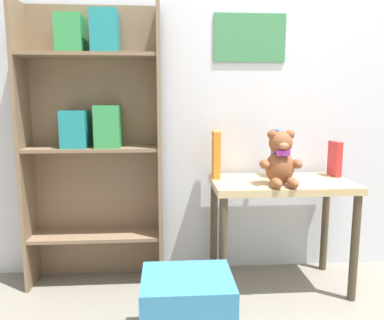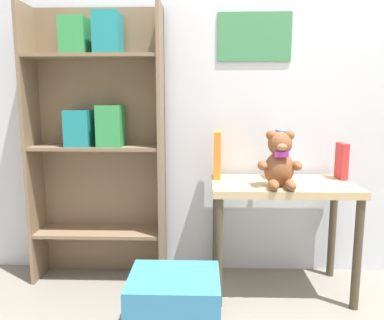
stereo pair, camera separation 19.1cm
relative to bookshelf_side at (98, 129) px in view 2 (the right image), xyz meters
name	(u,v)px [view 2 (the right image)]	position (x,y,z in m)	size (l,w,h in m)	color
wall_back	(265,49)	(0.89, 0.13, 0.42)	(4.80, 0.07, 2.50)	silver
bookshelf_side	(98,129)	(0.00, 0.00, 0.00)	(0.71, 0.22, 1.46)	#7F664C
display_table	(282,200)	(0.96, -0.15, -0.34)	(0.70, 0.40, 0.57)	tan
teddy_bear	(280,162)	(0.92, -0.25, -0.13)	(0.20, 0.19, 0.27)	brown
book_standing_orange	(217,155)	(0.64, -0.04, -0.13)	(0.04, 0.15, 0.25)	orange
book_standing_blue	(280,155)	(0.96, -0.05, -0.13)	(0.02, 0.13, 0.25)	#2D51B7
book_standing_red	(342,161)	(1.28, -0.05, -0.16)	(0.03, 0.11, 0.19)	red
storage_bin	(174,310)	(0.45, -0.61, -0.68)	(0.36, 0.30, 0.29)	teal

